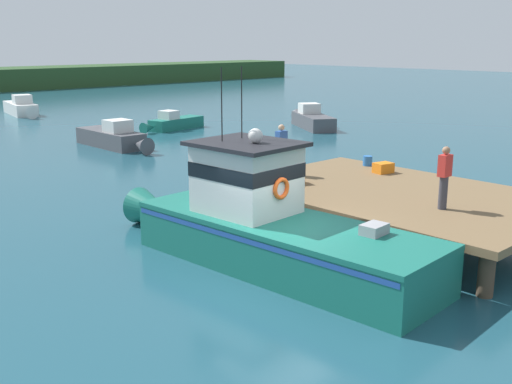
% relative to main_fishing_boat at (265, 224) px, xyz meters
% --- Properties ---
extents(ground_plane, '(200.00, 200.00, 0.00)m').
position_rel_main_fishing_boat_xyz_m(ground_plane, '(-0.16, -0.67, -1.01)').
color(ground_plane, '#1E4C5B').
extents(dock, '(6.00, 9.00, 1.20)m').
position_rel_main_fishing_boat_xyz_m(dock, '(4.64, -0.67, 0.07)').
color(dock, '#4C3D2D').
rests_on(dock, ground).
extents(main_fishing_boat, '(3.06, 9.90, 4.80)m').
position_rel_main_fishing_boat_xyz_m(main_fishing_boat, '(0.00, 0.00, 0.00)').
color(main_fishing_boat, '#196B5B').
rests_on(main_fishing_boat, ground).
extents(crate_single_far, '(0.71, 0.61, 0.38)m').
position_rel_main_fishing_boat_xyz_m(crate_single_far, '(3.14, 2.04, 0.38)').
color(crate_single_far, orange).
rests_on(crate_single_far, dock).
extents(crate_stack_near_edge, '(0.68, 0.55, 0.33)m').
position_rel_main_fishing_boat_xyz_m(crate_stack_near_edge, '(6.46, 1.10, 0.36)').
color(crate_stack_near_edge, orange).
rests_on(crate_stack_near_edge, dock).
extents(bait_bucket, '(0.32, 0.32, 0.34)m').
position_rel_main_fishing_boat_xyz_m(bait_bucket, '(7.06, 2.18, 0.36)').
color(bait_bucket, '#2866B2').
rests_on(bait_bucket, dock).
extents(deckhand_by_the_boat, '(0.36, 0.22, 1.63)m').
position_rel_main_fishing_boat_xyz_m(deckhand_by_the_boat, '(3.83, 3.21, 1.05)').
color(deckhand_by_the_boat, '#383842').
rests_on(deckhand_by_the_boat, dock).
extents(deckhand_further_back, '(0.36, 0.22, 1.63)m').
position_rel_main_fishing_boat_xyz_m(deckhand_further_back, '(3.83, -2.60, 1.05)').
color(deckhand_further_back, '#383842').
rests_on(deckhand_further_back, dock).
extents(moored_boat_far_left, '(2.40, 6.16, 1.54)m').
position_rel_main_fishing_boat_xyz_m(moored_boat_far_left, '(8.88, 35.40, -0.48)').
color(moored_boat_far_left, silver).
rests_on(moored_boat_far_left, ground).
extents(moored_boat_near_channel, '(4.88, 1.90, 1.22)m').
position_rel_main_fishing_boat_xyz_m(moored_boat_near_channel, '(12.46, 21.16, -0.59)').
color(moored_boat_near_channel, '#196B5B').
rests_on(moored_boat_near_channel, ground).
extents(moored_boat_outer_mooring, '(4.00, 5.66, 1.50)m').
position_rel_main_fishing_boat_xyz_m(moored_boat_outer_mooring, '(19.60, 15.95, -0.49)').
color(moored_boat_outer_mooring, '#4C4C51').
rests_on(moored_boat_outer_mooring, ground).
extents(moored_boat_off_the_point, '(1.49, 5.83, 1.48)m').
position_rel_main_fishing_boat_xyz_m(moored_boat_off_the_point, '(6.31, 17.79, -0.50)').
color(moored_boat_off_the_point, '#4C4C51').
rests_on(moored_boat_off_the_point, ground).
extents(mooring_buoy_inshore, '(0.49, 0.49, 0.49)m').
position_rel_main_fishing_boat_xyz_m(mooring_buoy_inshore, '(10.97, 14.51, -0.76)').
color(mooring_buoy_inshore, '#EA5B19').
rests_on(mooring_buoy_inshore, ground).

